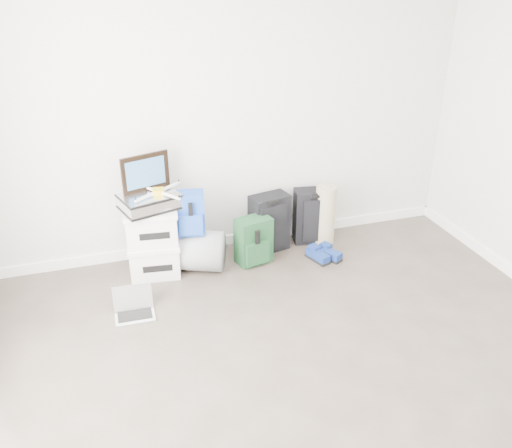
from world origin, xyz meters
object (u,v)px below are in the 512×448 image
object	(u,v)px
large_suitcase	(270,223)
carry_on	(312,216)
boxes_stack	(153,241)
duffel_bag	(190,250)
laptop	(134,308)
briefcase	(149,201)

from	to	relation	value
large_suitcase	carry_on	xyz separation A→B (m)	(0.46, 0.03, -0.01)
boxes_stack	carry_on	size ratio (longest dim) A/B	1.17
duffel_bag	laptop	xyz separation A→B (m)	(-0.58, -0.57, -0.13)
boxes_stack	briefcase	xyz separation A→B (m)	(0.00, -0.00, 0.39)
duffel_bag	carry_on	size ratio (longest dim) A/B	1.09
boxes_stack	briefcase	bearing A→B (deg)	-82.96
boxes_stack	large_suitcase	bearing A→B (deg)	12.47
briefcase	laptop	distance (m)	0.92
briefcase	large_suitcase	world-z (taller)	briefcase
briefcase	carry_on	bearing A→B (deg)	-11.48
carry_on	laptop	xyz separation A→B (m)	(-1.85, -0.72, -0.22)
duffel_bag	carry_on	distance (m)	1.28
boxes_stack	laptop	xyz separation A→B (m)	(-0.26, -0.58, -0.27)
duffel_bag	large_suitcase	bearing A→B (deg)	32.39
carry_on	laptop	world-z (taller)	carry_on
briefcase	large_suitcase	bearing A→B (deg)	-11.06
duffel_bag	carry_on	xyz separation A→B (m)	(1.26, 0.15, 0.09)
briefcase	duffel_bag	xyz separation A→B (m)	(0.33, -0.01, -0.53)
boxes_stack	briefcase	distance (m)	0.39
boxes_stack	large_suitcase	size ratio (longest dim) A/B	1.14
briefcase	large_suitcase	distance (m)	1.21
laptop	carry_on	bearing A→B (deg)	23.06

